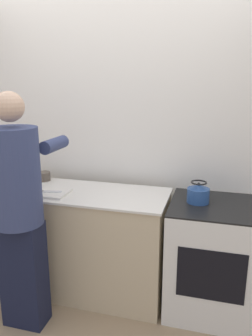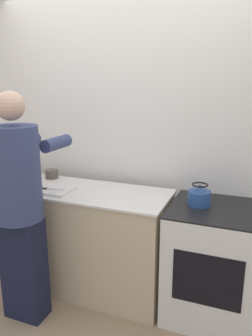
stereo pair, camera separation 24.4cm
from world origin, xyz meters
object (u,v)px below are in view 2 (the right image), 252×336
kettle (199,196)px  bowl_prep (21,183)px  person (20,202)px  knife (50,189)px  canister_jar (28,168)px  cutting_board (52,190)px  oven (212,262)px

kettle → bowl_prep: size_ratio=0.92×
person → kettle: bearing=24.8°
knife → kettle: bearing=-2.0°
kettle → canister_jar: 1.65m
canister_jar → person: bearing=-56.6°
canister_jar → knife: bearing=-34.7°
cutting_board → kettle: 1.19m
oven → cutting_board: bearing=-173.1°
oven → kettle: kettle is taller
knife → cutting_board: bearing=25.4°
bowl_prep → knife: bearing=-5.2°
person → bowl_prep: person is taller
person → canister_jar: (-0.45, 0.68, 0.05)m
person → kettle: (1.19, 0.55, 0.02)m
cutting_board → canister_jar: size_ratio=2.04×
cutting_board → canister_jar: bearing=147.0°
person → canister_jar: 0.82m
canister_jar → oven: bearing=-4.7°
kettle → canister_jar: bearing=175.4°
cutting_board → knife: (-0.01, -0.01, 0.01)m
oven → knife: bearing=-172.7°
cutting_board → knife: knife is taller
oven → person: size_ratio=0.51×
cutting_board → bowl_prep: size_ratio=1.79×
cutting_board → knife: bearing=-143.9°
cutting_board → knife: size_ratio=1.31×
canister_jar → bowl_prep: bearing=-63.4°
oven → cutting_board: size_ratio=2.69×
knife → canister_jar: size_ratio=1.56×
kettle → bowl_prep: kettle is taller
cutting_board → knife: 0.02m
oven → bowl_prep: size_ratio=4.82×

